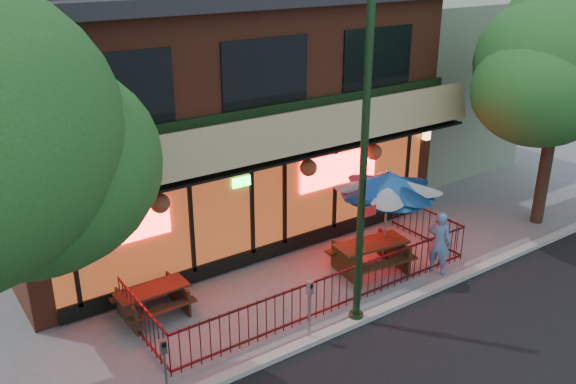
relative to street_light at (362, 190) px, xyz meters
name	(u,v)px	position (x,y,z in m)	size (l,w,h in m)	color
ground	(344,312)	(0.00, 0.40, -3.15)	(80.00, 80.00, 0.00)	gray
curb	(359,320)	(0.00, -0.10, -3.09)	(80.00, 0.25, 0.12)	#999993
restaurant_building	(193,81)	(0.00, 7.51, 0.98)	(12.96, 9.49, 8.05)	maroon
neighbor_building	(399,80)	(9.00, 8.10, -0.15)	(6.00, 7.00, 6.00)	gray
patio_fence	(331,279)	(0.00, 0.91, -2.52)	(8.44, 2.62, 1.00)	#3D0D0F
street_light	(362,190)	(0.00, 0.00, 0.00)	(0.43, 0.32, 7.00)	black
street_tree_right	(562,56)	(8.04, 0.99, 1.81)	(4.80, 4.80, 7.02)	#34261A
picnic_table_left	(153,298)	(-3.60, 2.80, -2.70)	(1.62, 1.25, 0.69)	#3B2215
picnic_table_right	(371,252)	(1.79, 1.53, -2.62)	(2.06, 1.68, 0.81)	#3A2914
patio_umbrella	(388,183)	(2.31, 1.60, -0.87)	(2.34, 2.34, 2.67)	gray
pedestrian	(439,242)	(3.15, 0.50, -2.31)	(0.61, 0.40, 1.68)	#5179A2
parking_meter_near	(310,301)	(-1.31, 0.00, -2.18)	(0.16, 0.14, 1.44)	#97989F
parking_meter_far	(164,360)	(-4.54, 0.00, -2.24)	(0.14, 0.12, 1.34)	gray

